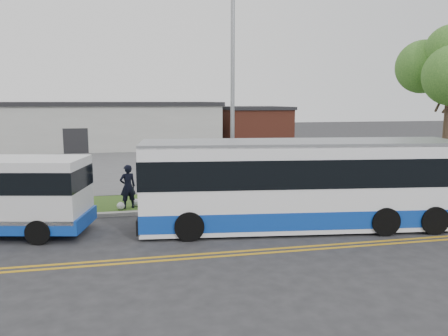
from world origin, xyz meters
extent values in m
plane|color=#28282B|center=(0.00, 0.00, 0.00)|extent=(140.00, 140.00, 0.00)
cube|color=#C89117|center=(0.00, -3.85, 0.01)|extent=(70.00, 0.12, 0.01)
cube|color=#C89117|center=(0.00, -4.15, 0.01)|extent=(70.00, 0.12, 0.01)
cube|color=#9E9B93|center=(0.00, 1.10, 0.07)|extent=(80.00, 0.30, 0.15)
cube|color=#31531B|center=(0.00, 2.90, 0.05)|extent=(80.00, 3.30, 0.10)
cube|color=#4C4C4F|center=(0.00, 17.00, 0.05)|extent=(80.00, 25.00, 0.10)
cube|color=#9E9E99|center=(-6.00, 27.00, 2.00)|extent=(25.00, 10.00, 4.00)
cube|color=black|center=(-6.00, 27.00, 4.17)|extent=(25.40, 10.40, 0.35)
cube|color=black|center=(-6.00, 22.05, 1.10)|extent=(2.00, 0.15, 2.20)
cube|color=brown|center=(10.50, 26.00, 1.80)|extent=(6.00, 7.00, 3.60)
cube|color=black|center=(10.50, 26.00, 3.75)|extent=(6.30, 7.30, 0.30)
cylinder|color=#36241D|center=(14.00, 3.00, 2.48)|extent=(0.32, 0.32, 4.76)
cylinder|color=gray|center=(3.00, 2.80, 4.85)|extent=(0.18, 0.18, 9.50)
cube|color=silver|center=(-5.04, -0.72, 1.61)|extent=(4.52, 2.98, 1.98)
cube|color=black|center=(-5.04, -0.72, 1.94)|extent=(4.54, 3.03, 0.71)
cylinder|color=black|center=(-4.32, -1.91, 0.40)|extent=(0.83, 0.42, 0.79)
cylinder|color=black|center=(-3.90, 0.09, 0.40)|extent=(0.83, 0.42, 0.79)
cube|color=white|center=(4.40, -1.80, 1.56)|extent=(11.28, 3.82, 2.92)
cube|color=#0E3BA2|center=(4.40, -1.80, 0.55)|extent=(11.31, 3.84, 0.60)
cube|color=black|center=(4.40, -1.80, 2.11)|extent=(11.33, 3.86, 0.96)
cube|color=black|center=(-1.04, -1.15, 1.91)|extent=(0.38, 2.31, 1.61)
cube|color=black|center=(-1.11, -1.14, 0.45)|extent=(0.42, 2.51, 0.50)
cube|color=gray|center=(4.40, -1.80, 3.04)|extent=(11.28, 3.82, 0.12)
cylinder|color=black|center=(0.36, -2.51, 0.48)|extent=(1.00, 0.43, 0.97)
cylinder|color=black|center=(0.65, -0.15, 0.48)|extent=(1.00, 0.43, 0.97)
cylinder|color=black|center=(6.85, -3.29, 0.48)|extent=(1.00, 0.43, 0.97)
cylinder|color=black|center=(7.14, -0.93, 0.48)|extent=(1.00, 0.43, 0.97)
cylinder|color=black|center=(8.55, -3.49, 0.48)|extent=(1.00, 0.43, 0.97)
cylinder|color=black|center=(8.83, -1.14, 0.48)|extent=(1.00, 0.43, 0.97)
imported|color=black|center=(-1.60, 1.90, 1.00)|extent=(0.76, 0.61, 1.81)
sphere|color=white|center=(-1.90, 1.65, 0.26)|extent=(0.32, 0.32, 0.32)
sphere|color=white|center=(-1.30, 2.15, 0.26)|extent=(0.32, 0.32, 0.32)
camera|label=1|loc=(-1.33, -16.04, 4.48)|focal=35.00mm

